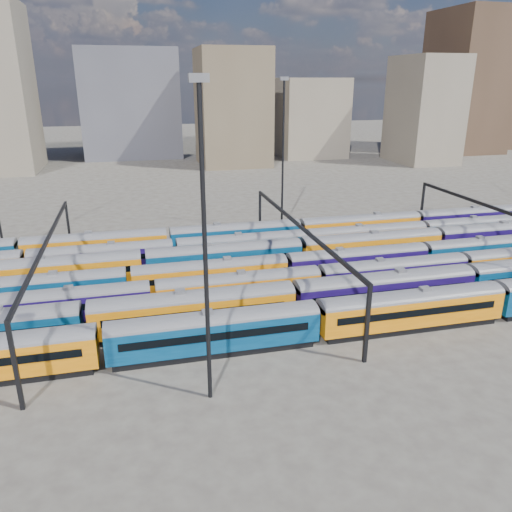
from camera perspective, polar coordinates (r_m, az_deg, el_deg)
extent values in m
plane|color=#403B36|center=(63.48, -3.86, -3.88)|extent=(500.00, 500.00, 0.00)
cube|color=black|center=(49.59, -4.69, -10.59)|extent=(19.36, 2.51, 0.71)
cube|color=#052F52|center=(48.70, -4.75, -8.72)|extent=(20.38, 2.96, 2.96)
cylinder|color=#4C4C51|center=(48.02, -4.80, -7.17)|extent=(20.38, 2.96, 2.96)
cube|color=black|center=(47.23, -4.46, -9.19)|extent=(17.94, 0.06, 0.76)
cube|color=black|center=(49.84, -5.05, -7.57)|extent=(17.94, 0.06, 0.76)
cube|color=slate|center=(47.67, -4.83, -6.33)|extent=(1.02, 0.92, 0.36)
cube|color=black|center=(56.27, 17.08, -7.59)|extent=(19.36, 2.51, 0.71)
cube|color=#C56907|center=(55.49, 17.27, -5.90)|extent=(20.38, 2.96, 2.96)
cylinder|color=#4C4C51|center=(54.89, 17.42, -4.50)|extent=(20.38, 2.96, 2.96)
cube|color=black|center=(54.20, 18.10, -6.20)|extent=(17.94, 0.06, 0.76)
cube|color=black|center=(56.50, 16.54, -4.96)|extent=(17.94, 0.06, 0.76)
cube|color=slate|center=(54.59, 17.51, -3.75)|extent=(1.02, 0.92, 0.36)
cube|color=black|center=(53.78, -6.98, -8.10)|extent=(20.17, 2.62, 0.74)
cube|color=#C56907|center=(52.93, -7.07, -6.27)|extent=(21.23, 3.08, 3.08)
cylinder|color=#4C4C51|center=(52.28, -7.14, -4.75)|extent=(21.23, 3.08, 3.08)
cube|color=black|center=(51.37, -6.86, -6.64)|extent=(18.69, 0.06, 0.80)
cube|color=black|center=(54.17, -7.29, -5.22)|extent=(18.69, 0.06, 0.80)
cube|color=slate|center=(51.95, -7.17, -3.93)|extent=(1.06, 0.96, 0.37)
cube|color=black|center=(59.91, 14.30, -5.58)|extent=(20.17, 2.62, 0.74)
cube|color=#12083B|center=(59.15, 14.45, -3.91)|extent=(21.23, 3.08, 3.08)
cylinder|color=#4C4C51|center=(58.57, 14.58, -2.52)|extent=(21.23, 3.08, 3.08)
cube|color=black|center=(57.76, 15.20, -4.16)|extent=(18.69, 0.06, 0.80)
cube|color=black|center=(60.26, 13.80, -3.02)|extent=(18.69, 0.06, 0.80)
cube|color=slate|center=(58.27, 14.65, -1.77)|extent=(1.06, 0.96, 0.37)
cube|color=black|center=(58.71, -21.30, -6.95)|extent=(18.22, 2.36, 0.67)
cube|color=#12083B|center=(58.00, -21.51, -5.42)|extent=(19.18, 2.78, 2.78)
cylinder|color=#4C4C51|center=(57.46, -21.68, -4.16)|extent=(19.18, 2.78, 2.78)
cube|color=black|center=(56.59, -21.71, -5.70)|extent=(16.88, 0.06, 0.72)
cube|color=black|center=(59.15, -21.39, -4.56)|extent=(16.88, 0.06, 0.72)
cube|color=slate|center=(57.18, -21.77, -3.48)|extent=(0.96, 0.86, 0.34)
cube|color=black|center=(59.06, -1.91, -5.36)|extent=(18.22, 2.36, 0.67)
cube|color=#C56907|center=(58.35, -1.93, -3.82)|extent=(19.18, 2.78, 2.78)
cylinder|color=#4C4C51|center=(57.81, -1.95, -2.56)|extent=(19.18, 2.78, 2.78)
cube|color=black|center=(56.95, -1.64, -4.06)|extent=(16.88, 0.06, 0.72)
cube|color=black|center=(59.49, -2.22, -3.00)|extent=(16.88, 0.06, 0.72)
cube|color=slate|center=(57.54, -1.96, -1.87)|extent=(0.96, 0.86, 0.34)
cube|color=black|center=(65.66, 15.25, -3.43)|extent=(18.22, 2.36, 0.67)
cube|color=#12083B|center=(65.02, 15.39, -2.03)|extent=(19.18, 2.78, 2.78)
cylinder|color=#4C4C51|center=(64.54, 15.50, -0.88)|extent=(19.18, 2.78, 2.78)
cube|color=black|center=(63.77, 16.02, -2.20)|extent=(16.88, 0.06, 0.72)
cube|color=black|center=(66.05, 14.83, -1.33)|extent=(16.88, 0.06, 0.72)
cube|color=slate|center=(64.30, 15.56, -0.26)|extent=(0.96, 0.86, 0.34)
cube|color=black|center=(63.63, -23.11, -5.13)|extent=(18.23, 2.37, 0.67)
cube|color=#052F52|center=(62.97, -23.31, -3.69)|extent=(19.19, 2.78, 2.78)
cylinder|color=#4C4C51|center=(62.47, -23.48, -2.52)|extent=(19.19, 2.78, 2.78)
cube|color=black|center=(61.56, -23.54, -3.91)|extent=(16.89, 0.06, 0.72)
cube|color=black|center=(64.14, -23.17, -2.94)|extent=(16.89, 0.06, 0.72)
cube|color=slate|center=(62.22, -23.57, -1.89)|extent=(0.96, 0.86, 0.34)
cube|color=black|center=(63.15, -5.15, -3.72)|extent=(18.23, 2.37, 0.67)
cube|color=#C56907|center=(62.49, -5.19, -2.27)|extent=(19.19, 2.78, 2.78)
cylinder|color=#4C4C51|center=(61.98, -5.23, -1.07)|extent=(19.19, 2.78, 2.78)
cube|color=black|center=(61.07, -5.00, -2.45)|extent=(16.89, 0.06, 0.72)
cube|color=black|center=(63.67, -5.40, -1.53)|extent=(16.89, 0.06, 0.72)
cube|color=slate|center=(61.73, -5.25, -0.43)|extent=(0.96, 0.86, 0.34)
cube|color=black|center=(68.63, 11.41, -2.09)|extent=(18.23, 2.37, 0.67)
cube|color=#12083B|center=(68.02, 11.50, -0.74)|extent=(19.19, 2.78, 2.78)
cylinder|color=#4C4C51|center=(67.56, 11.58, 0.36)|extent=(19.19, 2.78, 2.78)
cube|color=black|center=(66.72, 12.03, -0.88)|extent=(16.89, 0.06, 0.72)
cube|color=black|center=(69.11, 11.03, -0.09)|extent=(16.89, 0.06, 0.72)
cube|color=slate|center=(67.33, 11.62, 0.96)|extent=(0.96, 0.86, 0.34)
cube|color=black|center=(78.84, 24.57, -0.67)|extent=(18.23, 2.37, 0.67)
cube|color=#052F52|center=(78.31, 24.75, 0.52)|extent=(19.19, 2.78, 2.78)
cylinder|color=#4C4C51|center=(77.91, 24.89, 1.48)|extent=(19.19, 2.78, 2.78)
cube|color=black|center=(77.18, 25.41, 0.42)|extent=(16.89, 0.06, 0.72)
cube|color=black|center=(79.26, 24.17, 1.07)|extent=(16.89, 0.06, 0.72)
cube|color=slate|center=(77.71, 24.97, 2.00)|extent=(0.96, 0.86, 0.34)
cube|color=black|center=(67.99, -21.64, -3.33)|extent=(19.82, 2.57, 0.73)
cube|color=#C56907|center=(67.33, -21.84, -1.85)|extent=(20.87, 3.03, 3.03)
cylinder|color=#4C4C51|center=(66.83, -22.00, -0.65)|extent=(20.87, 3.03, 3.03)
cube|color=black|center=(65.79, -22.04, -2.03)|extent=(18.36, 0.06, 0.78)
cube|color=black|center=(68.63, -21.73, -1.12)|extent=(18.36, 0.06, 0.78)
cube|color=slate|center=(66.58, -22.09, 0.01)|extent=(1.04, 0.94, 0.37)
cube|color=black|center=(68.11, -3.54, -1.87)|extent=(19.82, 2.57, 0.73)
cube|color=#052F52|center=(67.44, -3.57, -0.39)|extent=(20.87, 3.03, 3.03)
cylinder|color=#4C4C51|center=(66.94, -3.60, 0.83)|extent=(20.87, 3.03, 3.03)
cube|color=black|center=(65.90, -3.33, -0.53)|extent=(18.36, 0.06, 0.78)
cube|color=black|center=(68.74, -3.81, 0.32)|extent=(18.36, 0.06, 0.78)
cube|color=slate|center=(66.69, -3.61, 1.49)|extent=(1.04, 0.94, 0.37)
cube|color=black|center=(74.67, 12.88, -0.39)|extent=(19.82, 2.57, 0.73)
cube|color=#C56907|center=(74.06, 12.99, 0.98)|extent=(20.87, 3.03, 3.03)
cylinder|color=#4C4C51|center=(73.61, 13.08, 2.10)|extent=(20.87, 3.03, 3.03)
cube|color=black|center=(72.66, 13.54, 0.88)|extent=(18.36, 0.06, 0.78)
cube|color=black|center=(75.25, 12.50, 1.61)|extent=(18.36, 0.06, 0.78)
cube|color=slate|center=(73.38, 13.12, 2.70)|extent=(1.04, 0.94, 0.37)
cube|color=black|center=(86.22, 25.77, 0.81)|extent=(19.82, 2.57, 0.73)
cube|color=#12083B|center=(85.69, 25.95, 2.00)|extent=(20.87, 3.03, 3.03)
cylinder|color=#4C4C51|center=(85.30, 26.10, 2.97)|extent=(20.87, 3.03, 3.03)
cube|color=black|center=(84.49, 26.63, 1.92)|extent=(18.36, 0.06, 0.78)
cube|color=black|center=(86.72, 25.37, 2.53)|extent=(18.36, 0.06, 0.78)
cube|color=slate|center=(85.10, 26.18, 3.49)|extent=(1.04, 0.94, 0.37)
cube|color=black|center=(72.05, -16.99, -1.53)|extent=(18.08, 2.35, 0.67)
cube|color=#12083B|center=(71.48, -17.13, -0.25)|extent=(19.03, 2.76, 2.76)
cylinder|color=#4C4C51|center=(71.05, -17.24, 0.80)|extent=(19.03, 2.76, 2.76)
cube|color=black|center=(70.05, -17.20, -0.37)|extent=(16.75, 0.06, 0.71)
cube|color=black|center=(72.70, -17.11, 0.36)|extent=(16.75, 0.06, 0.71)
cube|color=slate|center=(70.82, -17.30, 1.36)|extent=(0.95, 0.86, 0.33)
cube|color=black|center=(73.34, -1.56, -0.27)|extent=(18.08, 2.35, 0.67)
cube|color=#052F52|center=(72.78, -1.57, 1.00)|extent=(19.03, 2.76, 2.76)
cylinder|color=#4C4C51|center=(72.35, -1.58, 2.03)|extent=(19.03, 2.76, 2.76)
cube|color=black|center=(71.38, -1.33, 0.90)|extent=(16.75, 0.06, 0.71)
cube|color=black|center=(73.98, -1.80, 1.58)|extent=(16.75, 0.06, 0.71)
cube|color=slate|center=(72.14, -1.58, 2.59)|extent=(0.95, 0.86, 0.33)
cube|color=black|center=(79.61, 12.38, 0.88)|extent=(18.08, 2.35, 0.67)
cube|color=#C56907|center=(79.09, 12.47, 2.06)|extent=(19.03, 2.76, 2.76)
cylinder|color=#4C4C51|center=(78.70, 12.54, 3.02)|extent=(19.03, 2.76, 2.76)
cube|color=black|center=(77.80, 12.93, 1.99)|extent=(16.75, 0.06, 0.71)
cube|color=black|center=(80.19, 12.06, 2.58)|extent=(16.75, 0.06, 0.71)
cube|color=slate|center=(78.50, 12.58, 3.53)|extent=(0.95, 0.86, 0.33)
cube|color=black|center=(89.82, 23.73, 1.79)|extent=(18.08, 2.35, 0.67)
cube|color=#052F52|center=(89.36, 23.88, 2.83)|extent=(19.03, 2.76, 2.76)
cylinder|color=#4C4C51|center=(89.01, 24.00, 3.68)|extent=(19.03, 2.76, 2.76)
cube|color=black|center=(88.22, 24.44, 2.78)|extent=(16.75, 0.06, 0.71)
cube|color=black|center=(90.33, 23.38, 3.29)|extent=(16.75, 0.06, 0.71)
cube|color=slate|center=(88.83, 24.06, 4.14)|extent=(0.95, 0.86, 0.33)
cube|color=black|center=(76.82, -17.64, -0.27)|extent=(19.20, 2.49, 0.71)
cube|color=#C56907|center=(76.26, -17.78, 1.01)|extent=(20.21, 2.93, 2.93)
cylinder|color=#4C4C51|center=(75.83, -17.89, 2.06)|extent=(20.21, 2.93, 2.93)
cube|color=black|center=(74.74, -17.86, 0.92)|extent=(17.78, 0.06, 0.76)
cube|color=black|center=(77.56, -17.75, 1.60)|extent=(17.78, 0.06, 0.76)
cube|color=slate|center=(75.61, -17.95, 2.63)|extent=(1.01, 0.91, 0.35)
cube|color=black|center=(77.98, -2.26, 0.96)|extent=(19.20, 2.49, 0.71)
cube|color=#052F52|center=(77.42, -2.28, 2.24)|extent=(20.21, 2.93, 2.93)
cylinder|color=#4C4C51|center=(77.00, -2.30, 3.28)|extent=(20.21, 2.93, 2.93)
cube|color=black|center=(75.93, -2.06, 2.17)|extent=(17.78, 0.06, 0.76)
cube|color=black|center=(78.71, -2.50, 2.79)|extent=(17.78, 0.06, 0.76)
cube|color=slate|center=(76.78, -2.30, 3.84)|extent=(1.01, 0.91, 0.35)
cube|color=black|center=(84.42, 11.71, 2.02)|extent=(19.20, 2.49, 0.71)
cube|color=#C56907|center=(83.90, 11.79, 3.20)|extent=(20.21, 2.93, 2.93)
cylinder|color=#4C4C51|center=(83.51, 11.86, 4.17)|extent=(20.21, 2.93, 2.93)
cube|color=black|center=(82.52, 12.25, 3.15)|extent=(17.78, 0.06, 0.76)
cube|color=black|center=(85.09, 11.39, 3.71)|extent=(17.78, 0.06, 0.76)
cube|color=slate|center=(83.31, 11.90, 4.69)|extent=(1.01, 0.91, 0.35)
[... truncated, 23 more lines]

